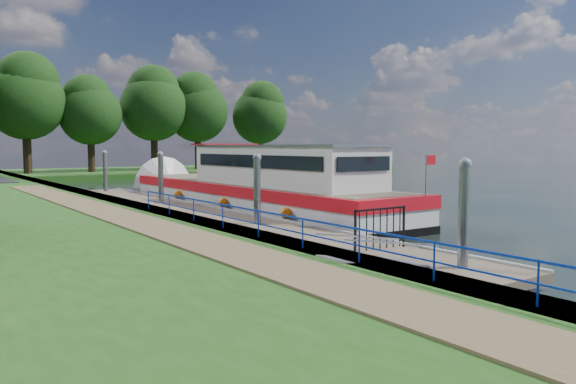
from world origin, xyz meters
TOP-DOWN VIEW (x-y plane):
  - ground at (0.00, 0.00)m, footprint 160.00×160.00m
  - bank_edge at (-2.55, 15.00)m, footprint 1.10×90.00m
  - far_bank at (12.00, 52.00)m, footprint 60.00×18.00m
  - footpath at (-4.40, 8.00)m, footprint 1.60×40.00m
  - blue_fence at (-2.75, 3.00)m, footprint 0.04×18.04m
  - pontoon at (0.00, 13.00)m, footprint 2.50×30.00m
  - mooring_piles at (0.00, 13.00)m, footprint 0.30×27.30m
  - gangway at (-1.85, 0.50)m, footprint 2.58×1.00m
  - gate_panel at (-0.00, 2.20)m, footprint 1.85×0.05m
  - barge at (3.60, 15.23)m, footprint 4.36×21.15m
  - horizon_trees at (-1.61, 48.68)m, footprint 54.38×10.03m

SIDE VIEW (x-z plane):
  - ground at x=0.00m, z-range 0.00..0.00m
  - pontoon at x=0.00m, z-range -0.10..0.46m
  - far_bank at x=12.00m, z-range 0.00..0.60m
  - bank_edge at x=-2.55m, z-range 0.00..0.78m
  - gangway at x=-1.85m, z-range 0.16..1.09m
  - footpath at x=-4.40m, z-range 0.78..0.83m
  - barge at x=3.60m, z-range -1.30..3.48m
  - gate_panel at x=0.00m, z-range 0.57..1.72m
  - mooring_piles at x=0.00m, z-range -0.50..3.05m
  - blue_fence at x=-2.75m, z-range 0.95..1.67m
  - horizon_trees at x=-1.61m, z-range 1.51..14.38m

